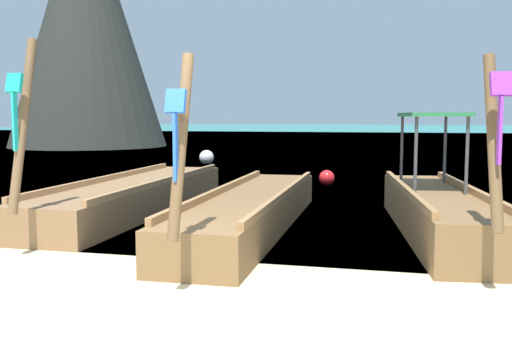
{
  "coord_description": "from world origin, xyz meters",
  "views": [
    {
      "loc": [
        2.01,
        -4.72,
        1.78
      ],
      "look_at": [
        0.0,
        3.76,
        0.94
      ],
      "focal_mm": 39.3,
      "sensor_mm": 36.0,
      "label": 1
    }
  ],
  "objects_px": {
    "longtail_boat_blue_ribbon": "(252,211)",
    "mooring_buoy_near": "(207,157)",
    "longtail_boat_violet_ribbon": "(438,210)",
    "karst_rock": "(84,22)",
    "mooring_buoy_far": "(327,178)",
    "longtail_boat_turquoise_ribbon": "(135,196)"
  },
  "relations": [
    {
      "from": "longtail_boat_blue_ribbon",
      "to": "mooring_buoy_near",
      "type": "bearing_deg",
      "value": 111.8
    },
    {
      "from": "longtail_boat_violet_ribbon",
      "to": "karst_rock",
      "type": "bearing_deg",
      "value": 130.36
    },
    {
      "from": "mooring_buoy_far",
      "to": "longtail_boat_violet_ribbon",
      "type": "bearing_deg",
      "value": -67.84
    },
    {
      "from": "longtail_boat_blue_ribbon",
      "to": "karst_rock",
      "type": "height_order",
      "value": "karst_rock"
    },
    {
      "from": "mooring_buoy_near",
      "to": "mooring_buoy_far",
      "type": "relative_size",
      "value": 1.35
    },
    {
      "from": "karst_rock",
      "to": "longtail_boat_violet_ribbon",
      "type": "bearing_deg",
      "value": -49.64
    },
    {
      "from": "longtail_boat_violet_ribbon",
      "to": "mooring_buoy_near",
      "type": "xyz_separation_m",
      "value": [
        -7.29,
        10.88,
        -0.1
      ]
    },
    {
      "from": "longtail_boat_turquoise_ribbon",
      "to": "mooring_buoy_near",
      "type": "relative_size",
      "value": 12.66
    },
    {
      "from": "longtail_boat_turquoise_ribbon",
      "to": "mooring_buoy_near",
      "type": "height_order",
      "value": "longtail_boat_turquoise_ribbon"
    },
    {
      "from": "longtail_boat_turquoise_ribbon",
      "to": "karst_rock",
      "type": "height_order",
      "value": "karst_rock"
    },
    {
      "from": "longtail_boat_turquoise_ribbon",
      "to": "longtail_boat_blue_ribbon",
      "type": "xyz_separation_m",
      "value": [
        2.52,
        -1.08,
        -0.01
      ]
    },
    {
      "from": "longtail_boat_turquoise_ribbon",
      "to": "longtail_boat_violet_ribbon",
      "type": "distance_m",
      "value": 5.43
    },
    {
      "from": "karst_rock",
      "to": "mooring_buoy_near",
      "type": "distance_m",
      "value": 17.07
    },
    {
      "from": "longtail_boat_turquoise_ribbon",
      "to": "longtail_boat_violet_ribbon",
      "type": "height_order",
      "value": "longtail_boat_turquoise_ribbon"
    },
    {
      "from": "mooring_buoy_far",
      "to": "karst_rock",
      "type": "bearing_deg",
      "value": 135.11
    },
    {
      "from": "longtail_boat_violet_ribbon",
      "to": "longtail_boat_blue_ribbon",
      "type": "bearing_deg",
      "value": -175.27
    },
    {
      "from": "mooring_buoy_near",
      "to": "longtail_boat_blue_ribbon",
      "type": "bearing_deg",
      "value": -68.2
    },
    {
      "from": "longtail_boat_turquoise_ribbon",
      "to": "mooring_buoy_far",
      "type": "xyz_separation_m",
      "value": [
        3.08,
        4.76,
        -0.09
      ]
    },
    {
      "from": "longtail_boat_turquoise_ribbon",
      "to": "longtail_boat_blue_ribbon",
      "type": "relative_size",
      "value": 1.04
    },
    {
      "from": "longtail_boat_blue_ribbon",
      "to": "longtail_boat_violet_ribbon",
      "type": "distance_m",
      "value": 2.86
    },
    {
      "from": "longtail_boat_turquoise_ribbon",
      "to": "karst_rock",
      "type": "bearing_deg",
      "value": 122.09
    },
    {
      "from": "longtail_boat_violet_ribbon",
      "to": "mooring_buoy_far",
      "type": "bearing_deg",
      "value": 112.16
    }
  ]
}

